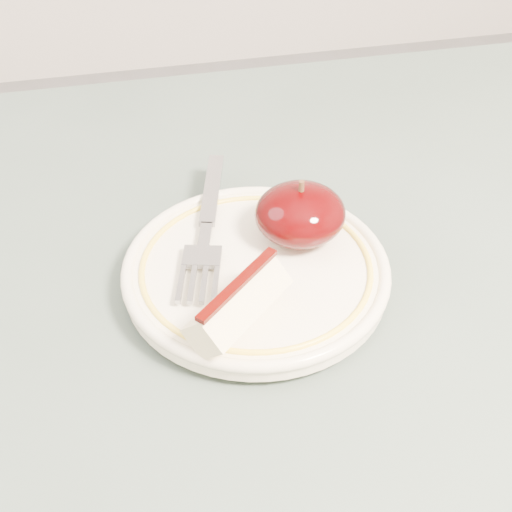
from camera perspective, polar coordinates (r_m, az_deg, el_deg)
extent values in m
cylinder|color=brown|center=(1.09, 16.44, -4.42)|extent=(0.05, 0.05, 0.71)
cube|color=#46574E|center=(0.45, 0.08, -14.82)|extent=(0.90, 0.90, 0.04)
cylinder|color=#F2EACB|center=(0.51, 0.00, -2.11)|extent=(0.10, 0.10, 0.01)
cylinder|color=#F2EACB|center=(0.50, 0.00, -1.37)|extent=(0.19, 0.19, 0.01)
torus|color=#F2EACB|center=(0.50, 0.00, -0.95)|extent=(0.19, 0.19, 0.01)
torus|color=yellow|center=(0.50, 0.00, -0.83)|extent=(0.16, 0.16, 0.00)
ellipsoid|color=black|center=(0.51, 3.55, 3.38)|extent=(0.07, 0.06, 0.04)
cylinder|color=#472D19|center=(0.50, 3.66, 5.47)|extent=(0.00, 0.00, 0.01)
cube|color=#FFEFBB|center=(0.45, -1.41, -3.95)|extent=(0.08, 0.08, 0.03)
cube|color=#340301|center=(0.44, -1.44, -2.25)|extent=(0.06, 0.06, 0.00)
cube|color=gray|center=(0.56, -3.54, 5.38)|extent=(0.03, 0.09, 0.00)
cube|color=gray|center=(0.52, -4.08, 1.67)|extent=(0.01, 0.03, 0.00)
cube|color=gray|center=(0.50, -4.33, -0.07)|extent=(0.03, 0.03, 0.00)
cube|color=gray|center=(0.48, -3.26, -2.29)|extent=(0.01, 0.04, 0.00)
cube|color=gray|center=(0.48, -4.19, -2.26)|extent=(0.01, 0.04, 0.00)
cube|color=gray|center=(0.48, -5.11, -2.23)|extent=(0.01, 0.04, 0.00)
cube|color=gray|center=(0.48, -6.03, -2.20)|extent=(0.01, 0.04, 0.00)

